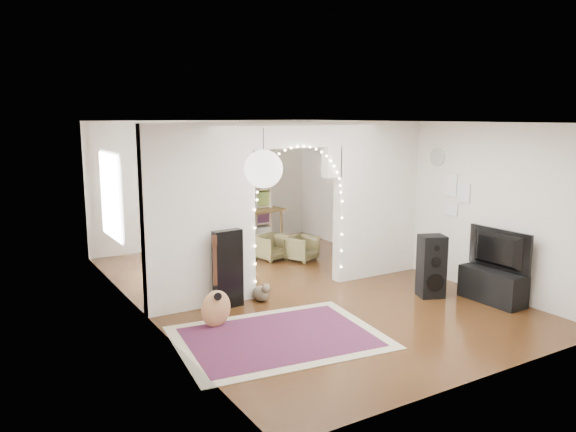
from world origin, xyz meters
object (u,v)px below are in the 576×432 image
bookcase (237,208)px  dining_chair_right (302,248)px  floor_speaker (431,266)px  dining_table (254,212)px  acoustic_guitar (216,294)px  media_console (492,286)px  dining_chair_left (271,247)px

bookcase → dining_chair_right: 2.12m
floor_speaker → dining_table: 4.84m
acoustic_guitar → bookcase: bearing=62.8°
acoustic_guitar → media_console: size_ratio=1.07×
dining_table → dining_chair_left: (-0.43, -1.51, -0.43)m
dining_chair_right → media_console: bearing=-96.7°
floor_speaker → dining_table: bearing=118.5°
bookcase → dining_table: bookcase is taller
dining_table → dining_chair_right: (0.06, -1.88, -0.44)m
bookcase → dining_chair_left: (-0.07, -1.65, -0.55)m
floor_speaker → dining_chair_right: size_ratio=1.81×
bookcase → dining_chair_right: bearing=-74.6°
bookcase → dining_chair_right: size_ratio=2.94×
acoustic_guitar → dining_chair_right: acoustic_guitar is taller
floor_speaker → dining_chair_left: size_ratio=1.78×
acoustic_guitar → dining_table: size_ratio=0.80×
media_console → dining_chair_right: 3.77m
dining_table → dining_chair_right: size_ratio=2.48×
acoustic_guitar → dining_chair_right: 3.74m
dining_table → dining_chair_left: dining_table is taller
floor_speaker → dining_chair_right: 2.98m
floor_speaker → dining_table: size_ratio=0.73×
media_console → dining_chair_right: (-1.14, 3.60, -0.00)m
acoustic_guitar → dining_table: (2.82, 4.26, 0.22)m
bookcase → dining_chair_left: bearing=-88.6°
floor_speaker → dining_chair_left: floor_speaker is taller
acoustic_guitar → dining_table: bearing=58.6°
dining_table → bookcase: bearing=147.6°
acoustic_guitar → floor_speaker: size_ratio=1.09×
bookcase → dining_chair_left: size_ratio=2.90×
bookcase → dining_table: bearing=-16.8°
media_console → bookcase: size_ratio=0.63×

